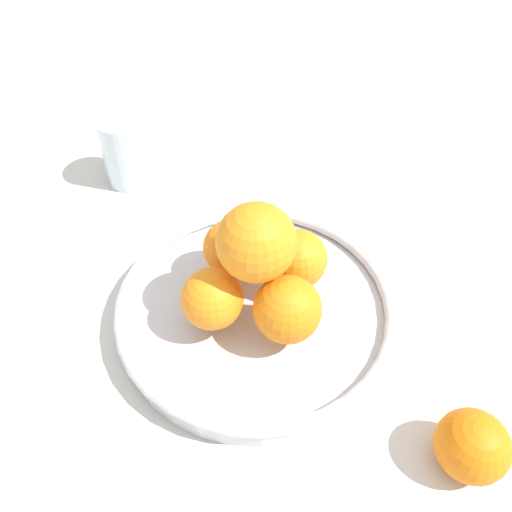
% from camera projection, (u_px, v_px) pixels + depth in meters
% --- Properties ---
extents(ground_plane, '(4.00, 4.00, 0.00)m').
position_uv_depth(ground_plane, '(256.00, 317.00, 0.57)').
color(ground_plane, beige).
extents(fruit_bowl, '(0.31, 0.31, 0.04)m').
position_uv_depth(fruit_bowl, '(256.00, 308.00, 0.56)').
color(fruit_bowl, silver).
rests_on(fruit_bowl, ground_plane).
extents(orange_pile, '(0.16, 0.16, 0.13)m').
position_uv_depth(orange_pile, '(257.00, 269.00, 0.51)').
color(orange_pile, orange).
rests_on(orange_pile, fruit_bowl).
extents(stray_orange, '(0.07, 0.07, 0.07)m').
position_uv_depth(stray_orange, '(472.00, 446.00, 0.43)').
color(stray_orange, orange).
rests_on(stray_orange, ground_plane).
extents(drinking_glass, '(0.07, 0.07, 0.10)m').
position_uv_depth(drinking_glass, '(128.00, 150.00, 0.72)').
color(drinking_glass, silver).
rests_on(drinking_glass, ground_plane).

